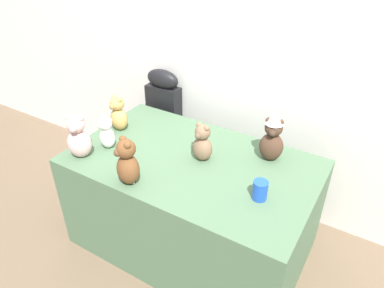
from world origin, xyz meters
The scene contains 12 objects.
ground_plane centered at (0.00, 0.00, 0.00)m, with size 10.00×10.00×0.00m, color brown.
wall_back centered at (0.00, 0.96, 1.30)m, with size 7.00×0.08×2.60m, color silver.
display_table centered at (0.00, 0.25, 0.36)m, with size 1.51×0.91×0.71m, color #4C6B4C.
instrument_case centered at (-0.62, 0.84, 0.50)m, with size 0.28×0.12×0.98m.
teddy_bear_mocha centered at (0.05, 0.29, 0.83)m, with size 0.15×0.13×0.25m.
teddy_bear_chestnut centered at (-0.19, -0.11, 0.84)m, with size 0.19×0.18×0.29m.
teddy_bear_cocoa centered at (0.40, 0.51, 0.87)m, with size 0.17×0.15×0.32m.
teddy_bear_snow centered at (-0.55, 0.10, 0.83)m, with size 0.14×0.14×0.25m.
teddy_bear_honey centered at (-0.63, 0.32, 0.83)m, with size 0.15×0.14×0.25m.
teddy_bear_blush centered at (-0.62, -0.07, 0.85)m, with size 0.19×0.18×0.29m.
party_cup_blue centered at (0.49, 0.14, 0.77)m, with size 0.08×0.08×0.11m, color blue.
name_card_front_left centered at (-0.19, -0.12, 0.74)m, with size 0.07×0.01×0.05m, color white.
Camera 1 is at (0.94, -1.31, 2.00)m, focal length 33.95 mm.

